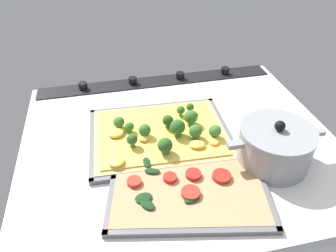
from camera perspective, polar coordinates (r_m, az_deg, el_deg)
ground_plane at (r=86.09cm, az=2.05°, el=-3.13°), size 82.08×70.29×3.00cm
stove_control_panel at (r=110.47cm, az=-2.00°, el=8.11°), size 78.80×7.00×2.60cm
baking_tray_front at (r=85.57cm, az=-1.38°, el=-1.79°), size 38.16×30.35×1.30cm
broccoli_pizza at (r=84.15cm, az=-1.03°, el=-1.19°), size 35.66×27.85×6.12cm
baking_tray_back at (r=72.42cm, az=3.60°, el=-10.88°), size 38.90×30.92×1.30cm
veggie_pizza_back at (r=71.90cm, az=3.44°, el=-10.50°), size 36.07×28.09×1.90cm
cooking_pot at (r=79.39cm, az=18.46°, el=-3.44°), size 24.24×17.38×12.16cm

